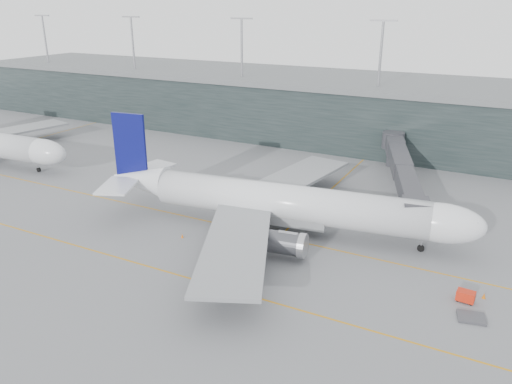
% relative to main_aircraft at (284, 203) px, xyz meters
% --- Properties ---
extents(ground, '(320.00, 320.00, 0.00)m').
position_rel_main_aircraft_xyz_m(ground, '(-4.74, 1.57, -4.58)').
color(ground, slate).
rests_on(ground, ground).
extents(taxiline_a, '(160.00, 0.25, 0.02)m').
position_rel_main_aircraft_xyz_m(taxiline_a, '(-4.74, -2.43, -4.57)').
color(taxiline_a, '#C07F12').
rests_on(taxiline_a, ground).
extents(taxiline_b, '(160.00, 0.25, 0.02)m').
position_rel_main_aircraft_xyz_m(taxiline_b, '(-4.74, -18.43, -4.57)').
color(taxiline_b, '#C07F12').
rests_on(taxiline_b, ground).
extents(taxiline_lead_main, '(0.25, 60.00, 0.02)m').
position_rel_main_aircraft_xyz_m(taxiline_lead_main, '(0.26, 21.57, -4.57)').
color(taxiline_lead_main, '#C07F12').
rests_on(taxiline_lead_main, ground).
extents(taxiline_lead_adj, '(0.25, 60.00, 0.02)m').
position_rel_main_aircraft_xyz_m(taxiline_lead_adj, '(-79.74, 21.57, -4.57)').
color(taxiline_lead_adj, '#C07F12').
rests_on(taxiline_lead_adj, ground).
extents(terminal, '(240.00, 36.00, 29.00)m').
position_rel_main_aircraft_xyz_m(terminal, '(-4.74, 59.57, 3.04)').
color(terminal, black).
rests_on(terminal, ground).
extents(main_aircraft, '(58.18, 54.23, 16.32)m').
position_rel_main_aircraft_xyz_m(main_aircraft, '(0.00, 0.00, 0.00)').
color(main_aircraft, silver).
rests_on(main_aircraft, ground).
extents(jet_bridge, '(18.06, 47.38, 7.41)m').
position_rel_main_aircraft_xyz_m(jet_bridge, '(12.70, 27.62, 0.97)').
color(jet_bridge, '#2F3035').
rests_on(jet_bridge, ground).
extents(gse_cart, '(2.11, 1.44, 1.37)m').
position_rel_main_aircraft_xyz_m(gse_cart, '(26.84, -7.90, -3.82)').
color(gse_cart, red).
rests_on(gse_cart, ground).
extents(baggage_dolly, '(3.34, 2.89, 0.29)m').
position_rel_main_aircraft_xyz_m(baggage_dolly, '(27.86, -11.20, -4.40)').
color(baggage_dolly, '#39393E').
rests_on(baggage_dolly, ground).
extents(uld_a, '(2.68, 2.44, 1.99)m').
position_rel_main_aircraft_xyz_m(uld_a, '(-8.60, 12.67, -3.53)').
color(uld_a, '#3C3D42').
rests_on(uld_a, ground).
extents(uld_b, '(2.40, 2.00, 2.05)m').
position_rel_main_aircraft_xyz_m(uld_b, '(-6.35, 12.87, -3.50)').
color(uld_b, '#3C3D42').
rests_on(uld_b, ground).
extents(uld_c, '(2.31, 2.07, 1.73)m').
position_rel_main_aircraft_xyz_m(uld_c, '(-3.34, 12.15, -3.67)').
color(uld_c, '#3C3D42').
rests_on(uld_c, ground).
extents(cone_nose, '(0.43, 0.43, 0.69)m').
position_rel_main_aircraft_xyz_m(cone_nose, '(28.74, -6.13, -4.23)').
color(cone_nose, '#CB600B').
rests_on(cone_nose, ground).
extents(cone_wing_stbd, '(0.40, 0.40, 0.63)m').
position_rel_main_aircraft_xyz_m(cone_wing_stbd, '(4.63, -18.11, -4.26)').
color(cone_wing_stbd, '#EC5C0D').
rests_on(cone_wing_stbd, ground).
extents(cone_wing_port, '(0.48, 0.48, 0.76)m').
position_rel_main_aircraft_xyz_m(cone_wing_port, '(5.35, 13.25, -4.20)').
color(cone_wing_port, '#EE5D0D').
rests_on(cone_wing_port, ground).
extents(cone_tail, '(0.38, 0.38, 0.61)m').
position_rel_main_aircraft_xyz_m(cone_tail, '(-12.38, -9.23, -4.27)').
color(cone_tail, orange).
rests_on(cone_tail, ground).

